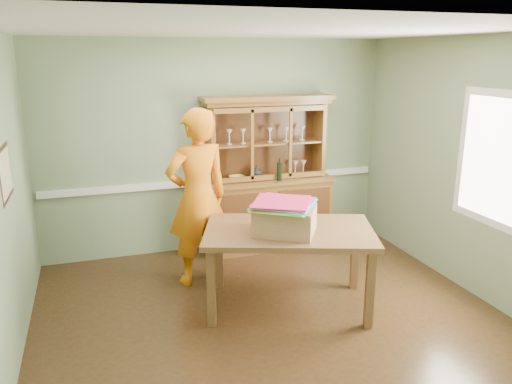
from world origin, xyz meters
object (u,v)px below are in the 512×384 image
object	(u,v)px
dining_table	(289,238)
cardboard_box	(285,220)
china_hutch	(268,195)
person	(198,198)

from	to	relation	value
dining_table	cardboard_box	world-z (taller)	cardboard_box
china_hutch	person	xyz separation A→B (m)	(-1.09, -0.77, 0.28)
cardboard_box	person	world-z (taller)	person
china_hutch	cardboard_box	xyz separation A→B (m)	(-0.44, -1.71, 0.26)
china_hutch	person	distance (m)	1.37
dining_table	person	world-z (taller)	person
cardboard_box	person	distance (m)	1.15
cardboard_box	china_hutch	bearing A→B (deg)	75.76
dining_table	person	size ratio (longest dim) A/B	0.96
cardboard_box	person	size ratio (longest dim) A/B	0.28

